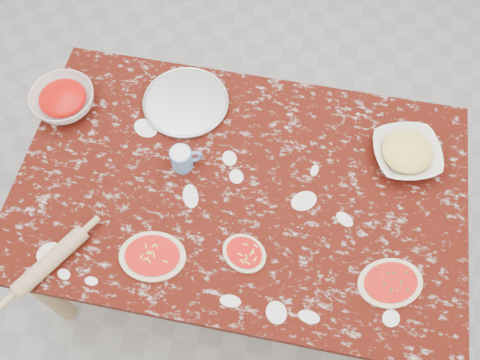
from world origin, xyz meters
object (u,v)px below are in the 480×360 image
(worktable, at_px, (240,196))
(sauce_bowl, at_px, (64,100))
(pizza_tray, at_px, (186,103))
(cheese_bowl, at_px, (406,154))
(rolling_pin, at_px, (51,261))
(flour_mug, at_px, (182,159))

(worktable, bearing_deg, sauce_bowl, 163.70)
(pizza_tray, xyz_separation_m, sauce_bowl, (-0.45, -0.10, 0.03))
(worktable, relative_size, cheese_bowl, 6.63)
(worktable, bearing_deg, pizza_tray, 131.38)
(pizza_tray, height_order, rolling_pin, rolling_pin)
(cheese_bowl, distance_m, flour_mug, 0.81)
(worktable, distance_m, rolling_pin, 0.69)
(sauce_bowl, distance_m, flour_mug, 0.53)
(worktable, xyz_separation_m, sauce_bowl, (-0.73, 0.21, 0.12))
(pizza_tray, xyz_separation_m, cheese_bowl, (0.84, -0.08, 0.02))
(worktable, distance_m, pizza_tray, 0.43)
(pizza_tray, xyz_separation_m, flour_mug, (0.06, -0.27, 0.04))
(sauce_bowl, height_order, rolling_pin, sauce_bowl)
(worktable, xyz_separation_m, rolling_pin, (-0.55, -0.40, 0.11))
(cheese_bowl, xyz_separation_m, flour_mug, (-0.79, -0.18, 0.02))
(pizza_tray, distance_m, flour_mug, 0.27)
(pizza_tray, bearing_deg, rolling_pin, -111.26)
(worktable, relative_size, pizza_tray, 4.90)
(worktable, height_order, rolling_pin, rolling_pin)
(sauce_bowl, relative_size, flour_mug, 2.16)
(pizza_tray, relative_size, cheese_bowl, 1.35)
(pizza_tray, relative_size, flour_mug, 2.92)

